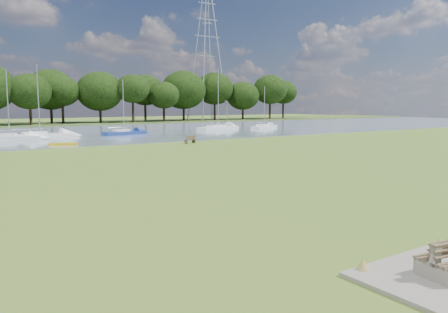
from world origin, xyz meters
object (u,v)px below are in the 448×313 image
pylon (207,35)px  sailboat_6 (9,136)px  riverbank_bench (190,139)px  sailboat_7 (264,126)px  sailboat_2 (218,127)px  sailboat_4 (39,134)px  kayak (64,144)px  sailboat_0 (124,132)px

pylon → sailboat_6: (-47.95, -36.20, -19.52)m
riverbank_bench → sailboat_7: 28.66m
sailboat_2 → sailboat_4: 26.74m
sailboat_7 → kayak: bearing=179.3°
pylon → sailboat_2: (-18.04, -32.33, -19.52)m
kayak → sailboat_0: size_ratio=0.37×
sailboat_2 → sailboat_7: bearing=-22.2°
riverbank_bench → sailboat_2: size_ratio=0.15×
riverbank_bench → sailboat_0: (-1.36, 15.04, 0.05)m
sailboat_4 → riverbank_bench: bearing=-56.8°
riverbank_bench → pylon: pylon is taller
sailboat_4 → sailboat_6: size_ratio=1.09×
sailboat_2 → sailboat_0: bearing=176.1°
sailboat_0 → sailboat_2: (16.39, 2.92, 0.02)m
sailboat_2 → sailboat_6: bearing=173.3°
kayak → sailboat_2: size_ratio=0.27×
sailboat_0 → kayak: bearing=-144.8°
riverbank_bench → sailboat_6: bearing=118.4°
kayak → sailboat_4: sailboat_4 is taller
sailboat_4 → sailboat_7: sailboat_4 is taller
pylon → sailboat_0: bearing=-134.3°
pylon → sailboat_4: (-44.63, -35.21, -19.50)m
sailboat_7 → riverbank_bench: bearing=-164.4°
pylon → sailboat_0: 53.01m
riverbank_bench → sailboat_0: size_ratio=0.20×
kayak → sailboat_7: size_ratio=0.39×
riverbank_bench → sailboat_7: size_ratio=0.21×
riverbank_bench → kayak: riverbank_bench is taller
sailboat_7 → sailboat_2: bearing=151.6°
riverbank_bench → pylon: (33.08, 50.29, 19.59)m
sailboat_4 → sailboat_7: (34.80, 1.69, -0.06)m
sailboat_0 → sailboat_6: bearing=172.9°
kayak → sailboat_2: bearing=44.7°
riverbank_bench → sailboat_2: bearing=31.9°
sailboat_0 → sailboat_7: sailboat_0 is taller
sailboat_0 → sailboat_2: sailboat_2 is taller
riverbank_bench → kayak: 12.28m
riverbank_bench → sailboat_0: 15.10m
sailboat_2 → sailboat_6: 30.16m
kayak → sailboat_4: (-0.12, 10.61, 0.32)m
riverbank_bench → kayak: (-11.44, 4.47, -0.23)m
sailboat_0 → sailboat_4: bearing=168.6°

